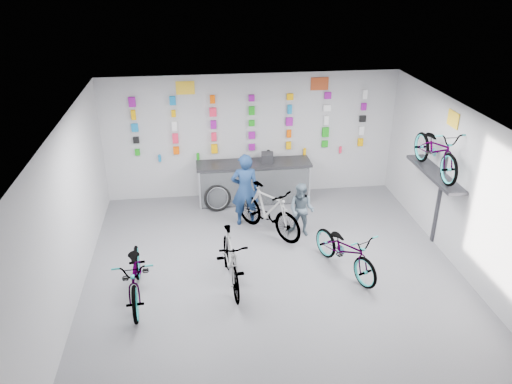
{
  "coord_description": "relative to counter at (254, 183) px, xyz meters",
  "views": [
    {
      "loc": [
        -1.33,
        -7.27,
        5.45
      ],
      "look_at": [
        -0.22,
        1.4,
        1.26
      ],
      "focal_mm": 35.0,
      "sensor_mm": 36.0,
      "label": 1
    }
  ],
  "objects": [
    {
      "name": "ceiling",
      "position": [
        0.0,
        -3.54,
        2.51
      ],
      "size": [
        8.0,
        8.0,
        0.0
      ],
      "primitive_type": "plane",
      "rotation": [
        3.14,
        0.0,
        0.0
      ],
      "color": "white",
      "rests_on": "wall_back"
    },
    {
      "name": "bike_wall",
      "position": [
        3.25,
        -2.34,
        1.57
      ],
      "size": [
        0.63,
        1.8,
        0.95
      ],
      "primitive_type": "imported",
      "color": "gray",
      "rests_on": "wall_bracket"
    },
    {
      "name": "bike_center",
      "position": [
        -0.82,
        -3.32,
        0.03
      ],
      "size": [
        0.61,
        1.76,
        1.04
      ],
      "primitive_type": "imported",
      "rotation": [
        0.0,
        0.0,
        0.07
      ],
      "color": "gray",
      "rests_on": "floor"
    },
    {
      "name": "clerk",
      "position": [
        -0.33,
        -1.1,
        0.34
      ],
      "size": [
        0.61,
        0.41,
        1.66
      ],
      "primitive_type": "imported",
      "rotation": [
        0.0,
        0.0,
        3.12
      ],
      "color": "navy",
      "rests_on": "floor"
    },
    {
      "name": "bike_left",
      "position": [
        -2.47,
        -3.51,
        0.0
      ],
      "size": [
        0.78,
        1.91,
        0.98
      ],
      "primitive_type": "imported",
      "rotation": [
        0.0,
        0.0,
        0.07
      ],
      "color": "gray",
      "rests_on": "floor"
    },
    {
      "name": "merch_wall",
      "position": [
        -0.01,
        0.39,
        1.31
      ],
      "size": [
        5.55,
        0.08,
        1.56
      ],
      "color": "#169814",
      "rests_on": "wall_back"
    },
    {
      "name": "wall_right",
      "position": [
        3.5,
        -3.54,
        1.01
      ],
      "size": [
        0.0,
        8.0,
        8.0
      ],
      "primitive_type": "plane",
      "rotation": [
        1.57,
        0.0,
        -1.57
      ],
      "color": "silver",
      "rests_on": "floor"
    },
    {
      "name": "sign_right",
      "position": [
        1.6,
        0.44,
        2.23
      ],
      "size": [
        0.42,
        0.02,
        0.3
      ],
      "primitive_type": "cube",
      "color": "#B4441D",
      "rests_on": "wall_back"
    },
    {
      "name": "spare_wheel",
      "position": [
        -0.9,
        -0.37,
        -0.18
      ],
      "size": [
        0.67,
        0.35,
        0.63
      ],
      "rotation": [
        0.0,
        0.0,
        0.19
      ],
      "color": "black",
      "rests_on": "floor"
    },
    {
      "name": "floor",
      "position": [
        0.0,
        -3.54,
        -0.49
      ],
      "size": [
        8.0,
        8.0,
        0.0
      ],
      "primitive_type": "plane",
      "color": "#515156",
      "rests_on": "ground"
    },
    {
      "name": "bike_service",
      "position": [
        0.1,
        -1.58,
        0.07
      ],
      "size": [
        1.54,
        1.78,
        1.11
      ],
      "primitive_type": "imported",
      "rotation": [
        0.0,
        0.0,
        0.66
      ],
      "color": "gray",
      "rests_on": "floor"
    },
    {
      "name": "customer",
      "position": [
        0.8,
        -1.71,
        0.1
      ],
      "size": [
        0.71,
        0.67,
        1.17
      ],
      "primitive_type": "imported",
      "rotation": [
        0.0,
        0.0,
        -0.55
      ],
      "color": "#4D5E6B",
      "rests_on": "floor"
    },
    {
      "name": "wall_back",
      "position": [
        0.0,
        0.46,
        1.01
      ],
      "size": [
        7.0,
        0.0,
        7.0
      ],
      "primitive_type": "plane",
      "rotation": [
        1.57,
        0.0,
        0.0
      ],
      "color": "silver",
      "rests_on": "floor"
    },
    {
      "name": "wall_bracket",
      "position": [
        3.33,
        -2.34,
        0.98
      ],
      "size": [
        0.39,
        1.9,
        2.0
      ],
      "color": "#333338",
      "rests_on": "wall_right"
    },
    {
      "name": "wall_left",
      "position": [
        -3.5,
        -3.54,
        1.01
      ],
      "size": [
        0.0,
        8.0,
        8.0
      ],
      "primitive_type": "plane",
      "rotation": [
        1.57,
        0.0,
        1.57
      ],
      "color": "silver",
      "rests_on": "floor"
    },
    {
      "name": "bike_right",
      "position": [
        1.34,
        -3.16,
        -0.03
      ],
      "size": [
        1.24,
        1.86,
        0.92
      ],
      "primitive_type": "imported",
      "rotation": [
        0.0,
        0.0,
        0.4
      ],
      "color": "gray",
      "rests_on": "floor"
    },
    {
      "name": "counter",
      "position": [
        0.0,
        0.0,
        0.0
      ],
      "size": [
        2.7,
        0.66,
        1.0
      ],
      "color": "black",
      "rests_on": "floor"
    },
    {
      "name": "sign_left",
      "position": [
        -1.5,
        0.44,
        2.23
      ],
      "size": [
        0.42,
        0.02,
        0.3
      ],
      "primitive_type": "cube",
      "color": "yellow",
      "rests_on": "wall_back"
    },
    {
      "name": "register",
      "position": [
        0.32,
        0.01,
        0.62
      ],
      "size": [
        0.32,
        0.34,
        0.22
      ],
      "primitive_type": "cube",
      "rotation": [
        0.0,
        0.0,
        -0.15
      ],
      "color": "black",
      "rests_on": "counter"
    },
    {
      "name": "sign_side",
      "position": [
        3.48,
        -2.34,
        2.16
      ],
      "size": [
        0.02,
        0.4,
        0.3
      ],
      "primitive_type": "cube",
      "color": "yellow",
      "rests_on": "wall_right"
    }
  ]
}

